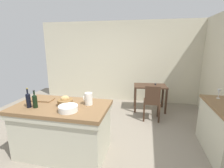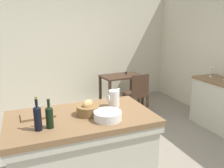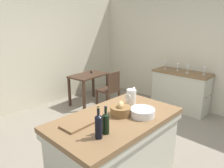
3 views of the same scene
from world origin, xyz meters
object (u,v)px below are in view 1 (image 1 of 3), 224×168
at_px(wash_bowl, 68,108).
at_px(writing_desk, 150,89).
at_px(bread_basket, 65,102).
at_px(side_cabinet, 224,131).
at_px(wine_bottle_amber, 28,100).
at_px(wine_bottle_dark, 35,101).
at_px(wicker_hamper, 21,134).
at_px(wooden_chair, 152,101).
at_px(wine_glass_right, 219,92).
at_px(pitcher, 89,99).
at_px(cutting_board, 43,100).
at_px(island_table, 63,127).

bearing_deg(wash_bowl, writing_desk, 63.05).
bearing_deg(bread_basket, side_cabinet, 10.64).
bearing_deg(wine_bottle_amber, wash_bowl, -1.04).
xyz_separation_m(wine_bottle_dark, wicker_hamper, (-0.69, 0.34, -0.87)).
xyz_separation_m(side_cabinet, wine_bottle_amber, (-3.17, -0.69, 0.57)).
height_order(writing_desk, wooden_chair, wooden_chair).
distance_m(side_cabinet, wine_glass_right, 0.71).
distance_m(side_cabinet, pitcher, 2.36).
bearing_deg(wicker_hamper, cutting_board, -0.23).
relative_size(wash_bowl, wine_glass_right, 1.65).
relative_size(bread_basket, wine_glass_right, 1.40).
bearing_deg(side_cabinet, writing_desk, 124.06).
distance_m(island_table, wine_bottle_amber, 0.74).
bearing_deg(wash_bowl, wine_glass_right, 24.40).
xyz_separation_m(writing_desk, bread_basket, (-1.42, -2.28, 0.33)).
relative_size(side_cabinet, wooden_chair, 1.38).
relative_size(side_cabinet, cutting_board, 3.59).
height_order(wine_bottle_amber, wine_glass_right, wine_bottle_amber).
height_order(side_cabinet, wicker_hamper, side_cabinet).
distance_m(wine_glass_right, wicker_hamper, 3.93).
relative_size(side_cabinet, bread_basket, 5.07).
bearing_deg(wine_bottle_dark, island_table, 27.43).
distance_m(wooden_chair, wine_glass_right, 1.46).
height_order(pitcher, wine_bottle_dark, wine_bottle_dark).
height_order(side_cabinet, wash_bowl, wash_bowl).
height_order(cutting_board, wicker_hamper, cutting_board).
height_order(wine_bottle_dark, wine_bottle_amber, wine_bottle_amber).
bearing_deg(wine_bottle_amber, wicker_hamper, 148.74).
bearing_deg(wine_bottle_dark, writing_desk, 53.11).
height_order(island_table, wash_bowl, wash_bowl).
xyz_separation_m(island_table, wine_glass_right, (2.71, 0.92, 0.54)).
relative_size(island_table, writing_desk, 1.67).
bearing_deg(wicker_hamper, island_table, -8.63).
distance_m(bread_basket, wine_bottle_dark, 0.47).
xyz_separation_m(island_table, wine_bottle_dark, (-0.35, -0.18, 0.53)).
xyz_separation_m(wash_bowl, wicker_hamper, (-1.28, 0.37, -0.80)).
height_order(wash_bowl, wine_bottle_amber, wine_bottle_amber).
xyz_separation_m(pitcher, wine_bottle_amber, (-0.90, -0.32, 0.03)).
height_order(pitcher, bread_basket, pitcher).
distance_m(side_cabinet, wine_bottle_amber, 3.29).
distance_m(side_cabinet, wash_bowl, 2.62).
height_order(island_table, wine_glass_right, wine_glass_right).
bearing_deg(bread_basket, wine_bottle_amber, -160.19).
distance_m(bread_basket, wicker_hamper, 1.40).
distance_m(side_cabinet, writing_desk, 2.17).
relative_size(pitcher, cutting_board, 0.70).
height_order(island_table, wooden_chair, wooden_chair).
bearing_deg(wash_bowl, side_cabinet, 15.80).
xyz_separation_m(cutting_board, wine_glass_right, (3.15, 0.76, 0.12)).
distance_m(writing_desk, wash_bowl, 2.81).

